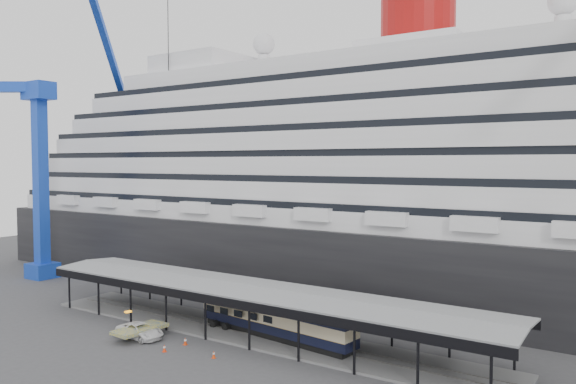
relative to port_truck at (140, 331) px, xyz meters
The scene contains 9 objects.
ground 9.38m from the port_truck, 15.75° to the left, with size 200.00×200.00×0.00m, color #3D3D40.
cruise_ship 39.79m from the port_truck, 75.32° to the left, with size 130.00×30.00×43.90m.
platform_canopy 11.84m from the port_truck, 39.95° to the left, with size 56.00×9.18×5.30m.
crane_blue 42.96m from the port_truck, 159.98° to the left, with size 22.63×19.19×47.60m.
port_truck is the anchor object (origin of this frame).
pullman_carriage 14.33m from the port_truck, 31.94° to the left, with size 19.66×4.78×19.15m.
traffic_cone_left 5.65m from the port_truck, 10.48° to the left, with size 0.41×0.41×0.78m.
traffic_cone_mid 5.59m from the port_truck, 17.09° to the right, with size 0.50×0.50×0.75m.
traffic_cone_right 10.55m from the port_truck, ahead, with size 0.44×0.44×0.74m.
Camera 1 is at (36.34, -42.29, 18.49)m, focal length 35.00 mm.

